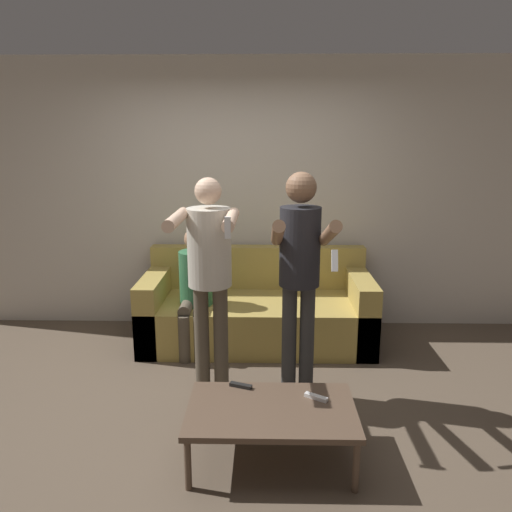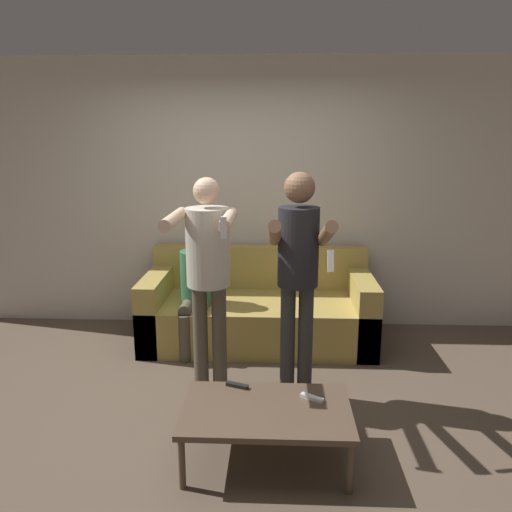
% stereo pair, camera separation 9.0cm
% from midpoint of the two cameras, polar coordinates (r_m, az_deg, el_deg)
% --- Properties ---
extents(ground_plane, '(14.00, 14.00, 0.00)m').
position_cam_midpoint_polar(ground_plane, '(3.77, -3.83, -17.56)').
color(ground_plane, brown).
extents(wall_back, '(6.40, 0.06, 2.70)m').
position_cam_midpoint_polar(wall_back, '(5.10, -2.29, 6.87)').
color(wall_back, beige).
rests_on(wall_back, ground_plane).
extents(couch, '(2.16, 0.95, 0.86)m').
position_cam_midpoint_polar(couch, '(4.86, -0.40, -6.40)').
color(couch, '#AD9347').
rests_on(couch, ground_plane).
extents(person_standing_left, '(0.44, 0.74, 1.67)m').
position_cam_midpoint_polar(person_standing_left, '(3.60, -6.06, -0.91)').
color(person_standing_left, brown).
rests_on(person_standing_left, ground_plane).
extents(person_standing_right, '(0.41, 0.78, 1.71)m').
position_cam_midpoint_polar(person_standing_right, '(3.57, 4.32, -0.80)').
color(person_standing_right, '#383838').
rests_on(person_standing_right, ground_plane).
extents(person_seated, '(0.30, 0.53, 1.14)m').
position_cam_midpoint_polar(person_seated, '(4.57, -7.54, -3.41)').
color(person_seated, brown).
rests_on(person_seated, ground_plane).
extents(coffee_table, '(1.02, 0.63, 0.35)m').
position_cam_midpoint_polar(coffee_table, '(3.16, 0.93, -17.46)').
color(coffee_table, brown).
rests_on(coffee_table, ground_plane).
extents(remote_near, '(0.15, 0.11, 0.02)m').
position_cam_midpoint_polar(remote_near, '(3.24, 6.06, -15.75)').
color(remote_near, white).
rests_on(remote_near, coffee_table).
extents(remote_far, '(0.15, 0.09, 0.02)m').
position_cam_midpoint_polar(remote_far, '(3.36, -2.54, -14.58)').
color(remote_far, black).
rests_on(remote_far, coffee_table).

